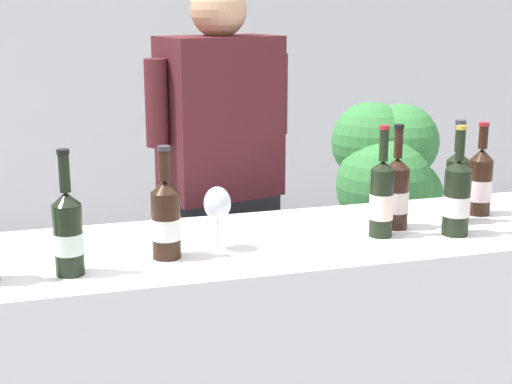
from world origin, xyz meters
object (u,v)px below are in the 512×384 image
at_px(wine_bottle_4, 166,218).
at_px(wine_bottle_7, 396,193).
at_px(wine_bottle_2, 457,186).
at_px(wine_glass, 217,206).
at_px(wine_bottle_3, 480,182).
at_px(wine_bottle_1, 68,232).
at_px(potted_shrub, 388,186).
at_px(wine_bottle_0, 457,197).
at_px(wine_bottle_8, 382,198).
at_px(person_server, 221,219).

height_order(wine_bottle_4, wine_bottle_7, wine_bottle_7).
relative_size(wine_bottle_2, wine_glass, 1.79).
xyz_separation_m(wine_bottle_3, wine_bottle_4, (-1.09, -0.15, 0.00)).
distance_m(wine_bottle_1, potted_shrub, 2.02).
xyz_separation_m(wine_bottle_0, wine_glass, (-0.74, 0.06, 0.01)).
bearing_deg(wine_bottle_4, wine_bottle_8, 1.41).
distance_m(wine_bottle_4, wine_glass, 0.16).
distance_m(wine_bottle_1, wine_glass, 0.43).
distance_m(wine_bottle_3, person_server, 0.95).
xyz_separation_m(person_server, potted_shrub, (0.96, 0.54, -0.06)).
bearing_deg(wine_bottle_2, person_server, 137.91).
relative_size(wine_bottle_3, potted_shrub, 0.27).
distance_m(wine_bottle_2, wine_bottle_8, 0.31).
bearing_deg(wine_bottle_7, wine_bottle_3, 10.64).
bearing_deg(wine_bottle_8, wine_bottle_7, 39.84).
bearing_deg(wine_bottle_1, wine_bottle_3, 8.82).
relative_size(wine_bottle_3, wine_bottle_4, 0.98).
distance_m(wine_bottle_0, person_server, 0.93).
distance_m(wine_bottle_8, wine_glass, 0.51).
distance_m(wine_bottle_8, potted_shrub, 1.37).
height_order(wine_bottle_4, wine_glass, wine_bottle_4).
bearing_deg(wine_glass, wine_bottle_2, 4.05).
distance_m(wine_bottle_0, potted_shrub, 1.33).
distance_m(wine_bottle_0, wine_bottle_2, 0.14).
bearing_deg(wine_glass, wine_bottle_4, -169.19).
relative_size(wine_bottle_1, person_server, 0.20).
bearing_deg(wine_bottle_7, wine_bottle_2, 0.71).
xyz_separation_m(wine_bottle_0, wine_bottle_7, (-0.15, 0.12, -0.00)).
relative_size(wine_bottle_2, wine_bottle_8, 0.98).
xyz_separation_m(wine_bottle_4, potted_shrub, (1.28, 1.20, -0.28)).
bearing_deg(wine_bottle_7, wine_glass, -174.72).
bearing_deg(wine_bottle_3, wine_bottle_8, -162.71).
relative_size(wine_bottle_3, wine_bottle_8, 0.91).
bearing_deg(wine_bottle_7, wine_bottle_8, -140.16).
height_order(wine_bottle_4, potted_shrub, wine_bottle_4).
distance_m(wine_bottle_1, wine_bottle_4, 0.27).
bearing_deg(wine_bottle_2, wine_bottle_8, -166.72).
height_order(wine_bottle_1, wine_bottle_7, wine_bottle_1).
bearing_deg(wine_bottle_4, wine_bottle_0, -2.23).
height_order(wine_bottle_8, potted_shrub, wine_bottle_8).
bearing_deg(potted_shrub, wine_bottle_7, -115.42).
distance_m(wine_bottle_0, wine_bottle_7, 0.19).
relative_size(wine_bottle_3, wine_bottle_7, 0.94).
height_order(wine_bottle_1, wine_glass, wine_bottle_1).
xyz_separation_m(wine_bottle_1, wine_bottle_4, (0.27, 0.06, -0.00)).
bearing_deg(wine_glass, wine_bottle_0, -4.98).
relative_size(wine_bottle_8, potted_shrub, 0.29).
distance_m(wine_bottle_3, potted_shrub, 1.11).
bearing_deg(person_server, wine_bottle_4, -115.41).
bearing_deg(wine_bottle_0, wine_bottle_2, 59.71).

